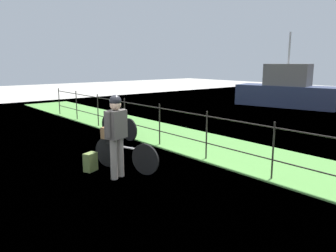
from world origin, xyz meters
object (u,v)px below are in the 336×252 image
at_px(cyclist_person, 116,129).
at_px(terrier_dog, 111,124).
at_px(wooden_crate, 111,133).
at_px(backpack_on_paving, 90,162).
at_px(bicycle_parked, 118,126).
at_px(bicycle_main, 125,155).
at_px(moored_boat_mid, 287,91).
at_px(mooring_bollard, 120,132).

bearing_deg(cyclist_person, terrier_dog, 157.92).
relative_size(wooden_crate, backpack_on_paving, 0.86).
bearing_deg(bicycle_parked, bicycle_main, -28.62).
bearing_deg(bicycle_main, cyclist_person, -51.04).
bearing_deg(moored_boat_mid, mooring_bollard, -84.41).
relative_size(backpack_on_paving, bicycle_parked, 0.23).
bearing_deg(backpack_on_paving, terrier_dog, 148.12).
distance_m(bicycle_main, bicycle_parked, 3.18).
height_order(cyclist_person, moored_boat_mid, moored_boat_mid).
xyz_separation_m(bicycle_main, backpack_on_paving, (-0.43, -0.60, -0.15)).
xyz_separation_m(bicycle_parked, moored_boat_mid, (-0.77, 10.72, 0.46)).
xyz_separation_m(terrier_dog, cyclist_person, (0.64, -0.26, 0.02)).
distance_m(bicycle_main, cyclist_person, 0.81).
bearing_deg(mooring_bollard, wooden_crate, -35.83).
relative_size(wooden_crate, moored_boat_mid, 0.07).
bearing_deg(cyclist_person, backpack_on_paving, -162.61).
relative_size(terrier_dog, moored_boat_mid, 0.06).
xyz_separation_m(cyclist_person, backpack_on_paving, (-0.73, -0.23, -0.80)).
relative_size(wooden_crate, cyclist_person, 0.21).
height_order(terrier_dog, mooring_bollard, terrier_dog).
xyz_separation_m(bicycle_main, mooring_bollard, (-2.50, 1.42, -0.12)).
bearing_deg(bicycle_main, bicycle_parked, 151.38).
height_order(bicycle_parked, moored_boat_mid, moored_boat_mid).
relative_size(cyclist_person, mooring_bollard, 3.64).
bearing_deg(terrier_dog, cyclist_person, -22.08).
xyz_separation_m(wooden_crate, moored_boat_mid, (-3.20, 12.37, 0.03)).
distance_m(wooden_crate, cyclist_person, 0.75).
xyz_separation_m(terrier_dog, bicycle_parked, (-2.45, 1.63, -0.63)).
bearing_deg(mooring_bollard, moored_boat_mid, 95.59).
bearing_deg(bicycle_parked, moored_boat_mid, 94.12).
distance_m(terrier_dog, bicycle_parked, 3.01).
relative_size(backpack_on_paving, moored_boat_mid, 0.08).
height_order(wooden_crate, moored_boat_mid, moored_boat_mid).
relative_size(terrier_dog, backpack_on_paving, 0.81).
bearing_deg(wooden_crate, bicycle_parked, 145.89).
bearing_deg(wooden_crate, moored_boat_mid, 104.50).
distance_m(bicycle_parked, moored_boat_mid, 10.76).
xyz_separation_m(bicycle_main, cyclist_person, (0.30, -0.37, 0.65)).
relative_size(bicycle_parked, moored_boat_mid, 0.33).
relative_size(mooring_bollard, moored_boat_mid, 0.09).
xyz_separation_m(bicycle_main, wooden_crate, (-0.36, -0.12, 0.44)).
bearing_deg(backpack_on_paving, wooden_crate, 150.71).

